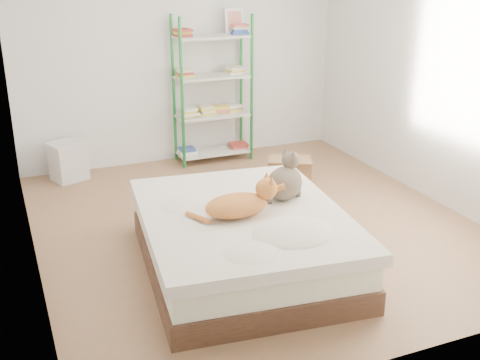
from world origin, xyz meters
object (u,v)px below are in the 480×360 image
bed (243,240)px  shelf_unit (213,93)px  orange_cat (236,203)px  cardboard_box (290,174)px  white_bin (68,161)px  grey_cat (285,176)px

bed → shelf_unit: size_ratio=1.17×
orange_cat → cardboard_box: orange_cat is taller
cardboard_box → bed: bearing=-101.7°
bed → shelf_unit: shelf_unit is taller
cardboard_box → white_bin: 2.40m
orange_cat → cardboard_box: (1.21, 1.46, -0.44)m
bed → cardboard_box: bearing=57.7°
bed → shelf_unit: 2.74m
bed → white_bin: 2.73m
grey_cat → white_bin: grey_cat is taller
bed → grey_cat: (0.40, 0.11, 0.44)m
orange_cat → white_bin: size_ratio=1.26×
grey_cat → bed: bearing=82.5°
shelf_unit → bed: bearing=-105.5°
grey_cat → cardboard_box: size_ratio=0.68×
cardboard_box → shelf_unit: bearing=136.3°
bed → orange_cat: bearing=-135.9°
orange_cat → grey_cat: (0.48, 0.17, 0.08)m
bed → grey_cat: 0.60m
cardboard_box → white_bin: white_bin is taller
bed → white_bin: bed is taller
shelf_unit → white_bin: 1.80m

